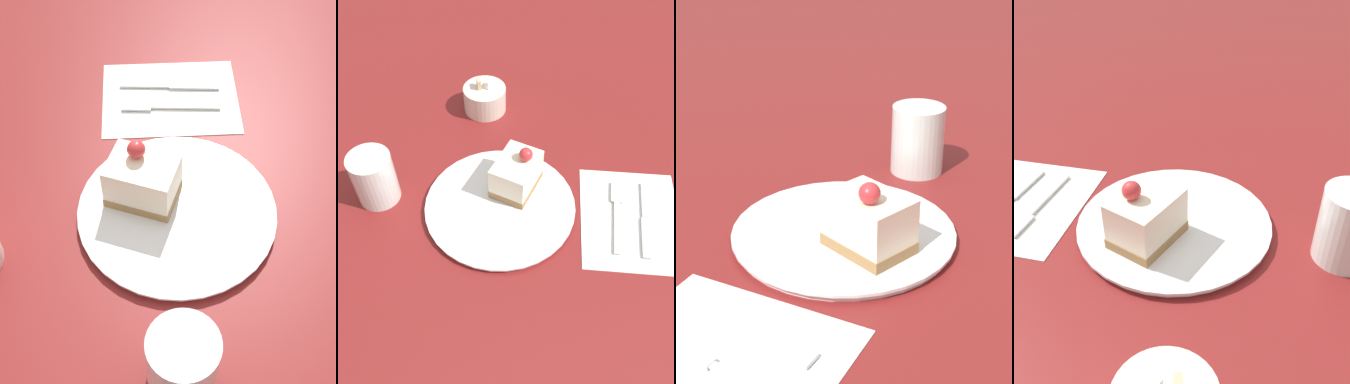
# 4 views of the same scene
# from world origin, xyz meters

# --- Properties ---
(ground_plane) EXTENTS (4.00, 4.00, 0.00)m
(ground_plane) POSITION_xyz_m (0.00, 0.00, 0.00)
(ground_plane) COLOR maroon
(plate) EXTENTS (0.28, 0.28, 0.01)m
(plate) POSITION_xyz_m (0.03, 0.01, 0.01)
(plate) COLOR white
(plate) RESTS_ON ground_plane
(cake_slice) EXTENTS (0.10, 0.11, 0.09)m
(cake_slice) POSITION_xyz_m (0.06, 0.06, 0.05)
(cake_slice) COLOR #9E7547
(cake_slice) RESTS_ON plate
(napkin) EXTENTS (0.19, 0.23, 0.00)m
(napkin) POSITION_xyz_m (0.28, 0.01, 0.00)
(napkin) COLOR white
(napkin) RESTS_ON ground_plane
(fork) EXTENTS (0.02, 0.17, 0.00)m
(fork) POSITION_xyz_m (0.25, 0.02, 0.01)
(fork) COLOR silver
(fork) RESTS_ON napkin
(knife) EXTENTS (0.02, 0.17, 0.00)m
(knife) POSITION_xyz_m (0.30, -0.01, 0.01)
(knife) COLOR silver
(knife) RESTS_ON napkin
(drinking_glass) EXTENTS (0.08, 0.08, 0.10)m
(drinking_glass) POSITION_xyz_m (-0.20, 0.01, 0.05)
(drinking_glass) COLOR silver
(drinking_glass) RESTS_ON ground_plane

